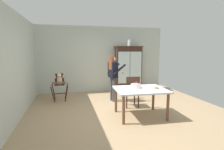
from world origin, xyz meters
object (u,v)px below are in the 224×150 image
object	(u,v)px
high_chair_with_toddler	(59,82)
dining_chair_far_side	(132,89)
ceramic_vase	(129,43)
china_cabinet	(128,69)
serving_bowl	(155,87)
dining_table	(140,92)
birthday_cake	(136,86)
adult_person	(113,73)

from	to	relation	value
high_chair_with_toddler	dining_chair_far_side	xyz separation A→B (m)	(2.16, -1.28, -0.10)
dining_chair_far_side	ceramic_vase	bearing A→B (deg)	-104.36
china_cabinet	serving_bowl	world-z (taller)	china_cabinet
high_chair_with_toddler	dining_table	distance (m)	2.93
ceramic_vase	birthday_cake	xyz separation A→B (m)	(-0.76, -2.75, -1.22)
adult_person	dining_table	xyz separation A→B (m)	(0.34, -1.55, -0.32)
dining_table	birthday_cake	world-z (taller)	birthday_cake
birthday_cake	adult_person	bearing A→B (deg)	100.92
china_cabinet	birthday_cake	distance (m)	2.85
china_cabinet	serving_bowl	size ratio (longest dim) A/B	10.54
ceramic_vase	adult_person	size ratio (longest dim) A/B	0.18
birthday_cake	dining_chair_far_side	world-z (taller)	dining_chair_far_side
adult_person	dining_chair_far_side	distance (m)	0.99
china_cabinet	ceramic_vase	world-z (taller)	ceramic_vase
serving_bowl	dining_chair_far_side	size ratio (longest dim) A/B	0.19
high_chair_with_toddler	serving_bowl	bearing A→B (deg)	-40.30
china_cabinet	adult_person	world-z (taller)	china_cabinet
adult_person	dining_table	world-z (taller)	adult_person
high_chair_with_toddler	birthday_cake	distance (m)	2.79
birthday_cake	ceramic_vase	bearing A→B (deg)	74.51
dining_table	high_chair_with_toddler	bearing A→B (deg)	136.36
dining_table	birthday_cake	size ratio (longest dim) A/B	4.86
ceramic_vase	birthday_cake	size ratio (longest dim) A/B	0.96
dining_table	dining_chair_far_side	distance (m)	0.75
dining_table	serving_bowl	size ratio (longest dim) A/B	7.55
high_chair_with_toddler	adult_person	xyz separation A→B (m)	(1.78, -0.47, 0.31)
birthday_cake	dining_chair_far_side	xyz separation A→B (m)	(0.11, 0.60, -0.24)
ceramic_vase	high_chair_with_toddler	size ratio (longest dim) A/B	0.28
china_cabinet	high_chair_with_toddler	bearing A→B (deg)	-162.73
high_chair_with_toddler	dining_chair_far_side	size ratio (longest dim) A/B	0.99
china_cabinet	serving_bowl	xyz separation A→B (m)	(-0.27, -2.94, -0.19)
serving_bowl	birthday_cake	bearing A→B (deg)	157.90
china_cabinet	adult_person	xyz separation A→B (m)	(-1.01, -1.34, 0.01)
birthday_cake	high_chair_with_toddler	bearing A→B (deg)	137.39
birthday_cake	dining_chair_far_side	size ratio (longest dim) A/B	0.29
dining_table	serving_bowl	distance (m)	0.41
dining_table	serving_bowl	xyz separation A→B (m)	(0.39, -0.05, 0.12)
high_chair_with_toddler	serving_bowl	world-z (taller)	high_chair_with_toddler
china_cabinet	serving_bowl	distance (m)	2.96
ceramic_vase	serving_bowl	size ratio (longest dim) A/B	1.50
ceramic_vase	dining_chair_far_side	xyz separation A→B (m)	(-0.65, -2.15, -1.46)
adult_person	serving_bowl	world-z (taller)	adult_person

